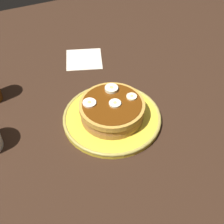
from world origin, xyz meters
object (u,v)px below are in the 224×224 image
(plate, at_px, (112,118))
(banana_slice_3, at_px, (111,89))
(pancake_stack, at_px, (113,111))
(banana_slice_0, at_px, (115,104))
(banana_slice_2, at_px, (89,103))
(banana_slice_1, at_px, (131,96))
(napkin, at_px, (84,59))

(plate, relative_size, banana_slice_3, 7.39)
(pancake_stack, distance_m, banana_slice_3, 0.06)
(pancake_stack, bearing_deg, banana_slice_0, 150.17)
(banana_slice_2, bearing_deg, plate, 156.78)
(banana_slice_0, bearing_deg, banana_slice_1, -168.06)
(banana_slice_1, distance_m, banana_slice_3, 0.05)
(banana_slice_0, bearing_deg, banana_slice_2, -25.75)
(banana_slice_3, bearing_deg, pancake_stack, 69.36)
(banana_slice_1, bearing_deg, napkin, -84.06)
(banana_slice_2, height_order, napkin, banana_slice_2)
(banana_slice_1, xyz_separation_m, napkin, (0.03, -0.27, -0.06))
(plate, xyz_separation_m, banana_slice_3, (-0.02, -0.05, 0.05))
(plate, xyz_separation_m, pancake_stack, (-0.00, 0.00, 0.03))
(banana_slice_0, xyz_separation_m, banana_slice_2, (0.06, -0.03, -0.00))
(plate, relative_size, banana_slice_2, 7.56)
(plate, xyz_separation_m, napkin, (-0.03, -0.27, -0.01))
(plate, distance_m, pancake_stack, 0.03)
(banana_slice_3, bearing_deg, banana_slice_1, 129.53)
(plate, xyz_separation_m, banana_slice_2, (0.05, -0.02, 0.05))
(banana_slice_1, height_order, napkin, banana_slice_1)
(banana_slice_2, xyz_separation_m, napkin, (-0.08, -0.25, -0.06))
(pancake_stack, relative_size, banana_slice_1, 6.47)
(banana_slice_3, xyz_separation_m, napkin, (-0.01, -0.23, -0.06))
(pancake_stack, xyz_separation_m, banana_slice_1, (-0.05, -0.01, 0.02))
(pancake_stack, distance_m, banana_slice_0, 0.03)
(pancake_stack, bearing_deg, banana_slice_2, -25.34)
(banana_slice_0, relative_size, banana_slice_3, 0.87)
(banana_slice_1, relative_size, napkin, 0.24)
(plate, bearing_deg, napkin, -95.25)
(banana_slice_0, distance_m, napkin, 0.29)
(plate, xyz_separation_m, banana_slice_1, (-0.05, -0.00, 0.05))
(napkin, bearing_deg, banana_slice_2, 73.33)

